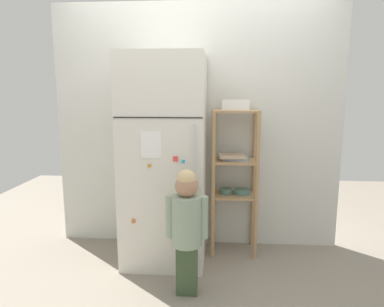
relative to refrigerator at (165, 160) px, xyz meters
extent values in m
plane|color=gray|center=(0.26, -0.02, -0.91)|extent=(6.00, 6.00, 0.00)
cube|color=silver|center=(0.26, 0.36, 0.25)|extent=(2.72, 0.03, 2.31)
cube|color=silver|center=(0.00, 0.00, 0.00)|extent=(0.70, 0.67, 1.81)
cube|color=black|center=(0.00, -0.34, 0.40)|extent=(0.69, 0.01, 0.01)
cylinder|color=silver|center=(0.28, -0.36, 0.06)|extent=(0.02, 0.02, 0.56)
cube|color=white|center=(-0.05, -0.34, 0.19)|extent=(0.16, 0.01, 0.21)
cube|color=#D0723D|center=(-0.21, -0.34, -0.44)|extent=(0.03, 0.02, 0.03)
cube|color=blue|center=(0.14, -0.34, -0.41)|extent=(0.04, 0.02, 0.04)
cube|color=#EB4141|center=(0.14, -0.34, 0.08)|extent=(0.04, 0.02, 0.04)
cube|color=orange|center=(-0.07, -0.34, 0.02)|extent=(0.02, 0.01, 0.02)
cube|color=#1EAAE6|center=(0.20, -0.34, 0.06)|extent=(0.03, 0.01, 0.02)
cube|color=#3A4D31|center=(0.24, -0.58, -0.71)|extent=(0.16, 0.10, 0.39)
cylinder|color=gray|center=(0.24, -0.58, -0.33)|extent=(0.22, 0.22, 0.37)
sphere|color=gray|center=(0.24, -0.51, -0.16)|extent=(0.10, 0.10, 0.10)
sphere|color=#A87A5B|center=(0.24, -0.58, -0.07)|extent=(0.17, 0.17, 0.17)
sphere|color=tan|center=(0.24, -0.58, -0.02)|extent=(0.14, 0.14, 0.14)
cylinder|color=gray|center=(0.12, -0.58, -0.30)|extent=(0.06, 0.06, 0.32)
cylinder|color=gray|center=(0.37, -0.58, -0.30)|extent=(0.06, 0.06, 0.32)
cylinder|color=tan|center=(0.42, 0.04, -0.24)|extent=(0.04, 0.04, 1.34)
cylinder|color=tan|center=(0.81, 0.04, -0.24)|extent=(0.04, 0.04, 1.34)
cylinder|color=tan|center=(0.42, 0.32, -0.24)|extent=(0.04, 0.04, 1.34)
cylinder|color=tan|center=(0.81, 0.32, -0.24)|extent=(0.04, 0.04, 1.34)
cube|color=tan|center=(0.62, 0.18, 0.42)|extent=(0.40, 0.29, 0.02)
cube|color=tan|center=(0.62, 0.18, -0.04)|extent=(0.40, 0.29, 0.02)
cube|color=tan|center=(0.62, 0.18, -0.36)|extent=(0.40, 0.29, 0.02)
cube|color=#99B2C6|center=(0.63, 0.19, -0.01)|extent=(0.24, 0.19, 0.03)
cube|color=#C6AD8E|center=(0.59, 0.17, 0.01)|extent=(0.24, 0.19, 0.03)
cylinder|color=#4C7266|center=(0.54, 0.18, -0.32)|extent=(0.12, 0.12, 0.05)
cylinder|color=#4C7266|center=(0.69, 0.18, -0.32)|extent=(0.15, 0.15, 0.05)
cube|color=white|center=(0.61, 0.19, 0.43)|extent=(0.24, 0.15, 0.01)
cube|color=white|center=(0.61, 0.12, 0.48)|extent=(0.24, 0.01, 0.09)
cube|color=white|center=(0.61, 0.26, 0.48)|extent=(0.24, 0.01, 0.09)
cube|color=white|center=(0.50, 0.19, 0.48)|extent=(0.01, 0.15, 0.09)
cube|color=white|center=(0.73, 0.19, 0.48)|extent=(0.01, 0.15, 0.09)
sphere|color=#AD3A0A|center=(0.64, 0.20, 0.47)|extent=(0.07, 0.07, 0.07)
sphere|color=#A62B20|center=(0.58, 0.18, 0.47)|extent=(0.07, 0.07, 0.07)
sphere|color=orange|center=(0.61, 0.21, 0.47)|extent=(0.07, 0.07, 0.07)
camera|label=1|loc=(0.46, -2.98, 0.59)|focal=32.78mm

